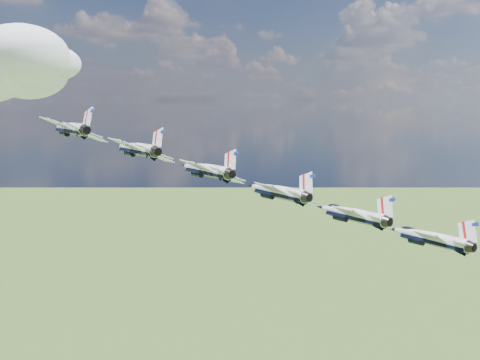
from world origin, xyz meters
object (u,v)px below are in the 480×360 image
jet_0 (70,128)px  jet_5 (427,237)px  jet_3 (276,191)px  jet_4 (350,214)px  jet_2 (205,169)px  jet_1 (136,148)px

jet_0 → jet_5: bearing=-48.0°
jet_3 → jet_5: size_ratio=1.00×
jet_0 → jet_4: jet_0 is taller
jet_2 → jet_4: 20.52m
jet_4 → jet_1: bearing=132.0°
jet_2 → jet_5: 30.77m
jet_5 → jet_0: bearing=132.0°
jet_0 → jet_3: (21.44, -20.51, -8.15)m
jet_4 → jet_5: 10.26m
jet_0 → jet_2: 20.52m
jet_0 → jet_2: (14.30, -13.67, -5.44)m
jet_1 → jet_2: bearing=-48.0°
jet_0 → jet_1: bearing=-48.0°
jet_1 → jet_3: size_ratio=1.00×
jet_1 → jet_2: 10.26m
jet_2 → jet_3: bearing=-48.0°
jet_2 → jet_5: bearing=-48.0°
jet_2 → jet_1: bearing=132.0°
jet_2 → jet_4: jet_2 is taller
jet_1 → jet_5: bearing=-48.0°
jet_1 → jet_4: 30.77m
jet_1 → jet_2: (7.15, -6.84, -2.72)m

